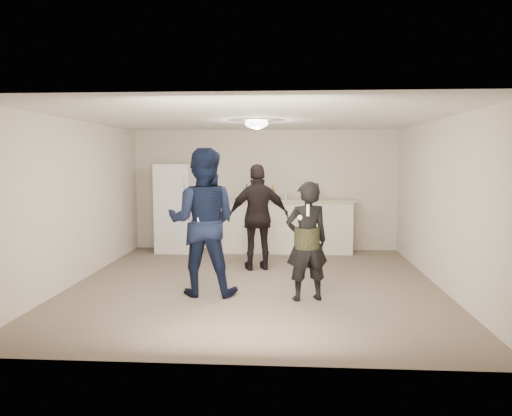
# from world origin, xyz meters

# --- Properties ---
(floor) EXTENTS (6.00, 6.00, 0.00)m
(floor) POSITION_xyz_m (0.00, 0.00, 0.00)
(floor) COLOR #6B5B4C
(floor) RESTS_ON ground
(ceiling) EXTENTS (6.00, 6.00, 0.00)m
(ceiling) POSITION_xyz_m (0.00, 0.00, 2.50)
(ceiling) COLOR silver
(ceiling) RESTS_ON wall_back
(wall_back) EXTENTS (6.00, 0.00, 6.00)m
(wall_back) POSITION_xyz_m (0.00, 3.00, 1.25)
(wall_back) COLOR beige
(wall_back) RESTS_ON floor
(wall_front) EXTENTS (6.00, 0.00, 6.00)m
(wall_front) POSITION_xyz_m (0.00, -3.00, 1.25)
(wall_front) COLOR beige
(wall_front) RESTS_ON floor
(wall_left) EXTENTS (0.00, 6.00, 6.00)m
(wall_left) POSITION_xyz_m (-2.75, 0.00, 1.25)
(wall_left) COLOR beige
(wall_left) RESTS_ON floor
(wall_right) EXTENTS (0.00, 6.00, 6.00)m
(wall_right) POSITION_xyz_m (2.75, 0.00, 1.25)
(wall_right) COLOR beige
(wall_right) RESTS_ON floor
(counter) EXTENTS (2.60, 0.56, 1.05)m
(counter) POSITION_xyz_m (0.48, 2.67, 0.53)
(counter) COLOR silver
(counter) RESTS_ON floor
(counter_top) EXTENTS (2.68, 0.64, 0.04)m
(counter_top) POSITION_xyz_m (0.48, 2.67, 1.07)
(counter_top) COLOR beige
(counter_top) RESTS_ON counter
(fridge) EXTENTS (0.70, 0.70, 1.80)m
(fridge) POSITION_xyz_m (-1.83, 2.60, 0.90)
(fridge) COLOR white
(fridge) RESTS_ON floor
(fridge_handle) EXTENTS (0.02, 0.02, 0.60)m
(fridge_handle) POSITION_xyz_m (-1.55, 2.23, 1.30)
(fridge_handle) COLOR silver
(fridge_handle) RESTS_ON fridge
(ceiling_dome) EXTENTS (0.36, 0.36, 0.16)m
(ceiling_dome) POSITION_xyz_m (0.00, 0.30, 2.45)
(ceiling_dome) COLOR white
(ceiling_dome) RESTS_ON ceiling
(shaker) EXTENTS (0.08, 0.08, 0.17)m
(shaker) POSITION_xyz_m (0.01, 2.61, 1.18)
(shaker) COLOR #B2B1B6
(shaker) RESTS_ON counter_top
(man) EXTENTS (1.01, 0.80, 2.06)m
(man) POSITION_xyz_m (-0.70, -0.60, 1.03)
(man) COLOR #0D1A39
(man) RESTS_ON floor
(woman) EXTENTS (0.67, 0.54, 1.61)m
(woman) POSITION_xyz_m (0.75, -0.80, 0.80)
(woman) COLOR black
(woman) RESTS_ON floor
(camo_shorts) EXTENTS (0.34, 0.34, 0.28)m
(camo_shorts) POSITION_xyz_m (0.75, -0.80, 0.85)
(camo_shorts) COLOR #323819
(camo_shorts) RESTS_ON woman
(spectator) EXTENTS (1.14, 0.67, 1.82)m
(spectator) POSITION_xyz_m (-0.01, 1.03, 0.91)
(spectator) COLOR black
(spectator) RESTS_ON floor
(remote_man) EXTENTS (0.04, 0.04, 0.15)m
(remote_man) POSITION_xyz_m (-0.70, -0.88, 1.05)
(remote_man) COLOR white
(remote_man) RESTS_ON man
(nunchuk_man) EXTENTS (0.07, 0.07, 0.07)m
(nunchuk_man) POSITION_xyz_m (-0.58, -0.85, 0.98)
(nunchuk_man) COLOR white
(nunchuk_man) RESTS_ON man
(remote_woman) EXTENTS (0.04, 0.04, 0.15)m
(remote_woman) POSITION_xyz_m (0.75, -1.05, 1.25)
(remote_woman) COLOR silver
(remote_woman) RESTS_ON woman
(nunchuk_woman) EXTENTS (0.07, 0.07, 0.07)m
(nunchuk_woman) POSITION_xyz_m (0.65, -1.02, 1.15)
(nunchuk_woman) COLOR white
(nunchuk_woman) RESTS_ON woman
(bottle_cluster) EXTENTS (1.51, 0.23, 0.26)m
(bottle_cluster) POSITION_xyz_m (0.41, 2.72, 1.20)
(bottle_cluster) COLOR maroon
(bottle_cluster) RESTS_ON counter_top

